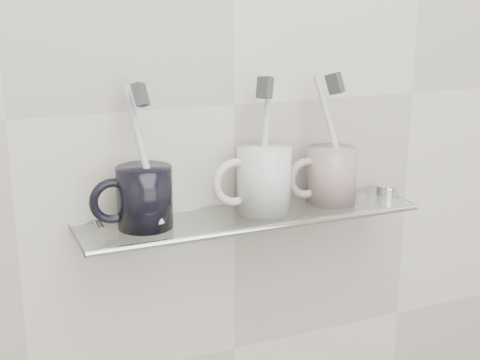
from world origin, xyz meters
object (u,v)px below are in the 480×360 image
mug_left (145,197)px  mug_right (331,175)px  shelf_glass (251,216)px  mug_center (264,179)px

mug_left → mug_right: size_ratio=1.00×
shelf_glass → mug_center: bearing=12.4°
mug_left → mug_center: 0.18m
shelf_glass → mug_right: mug_right is taller
shelf_glass → mug_right: 0.14m
mug_center → shelf_glass: bearing=168.6°
shelf_glass → mug_left: (-0.16, 0.00, 0.05)m
shelf_glass → mug_left: 0.16m
shelf_glass → mug_right: (0.14, 0.00, 0.05)m
mug_left → mug_right: (0.29, 0.00, 0.00)m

